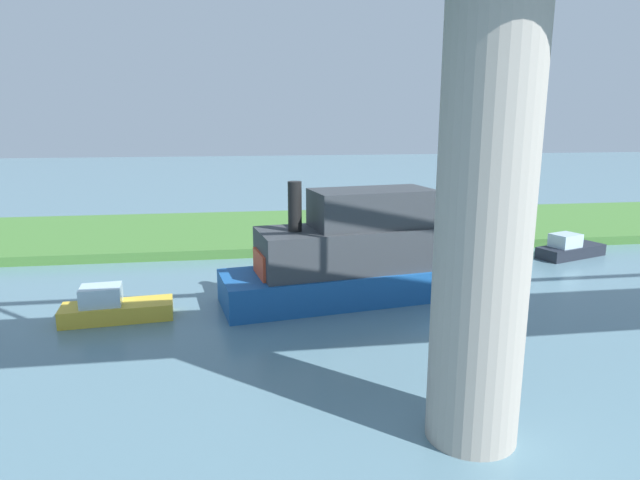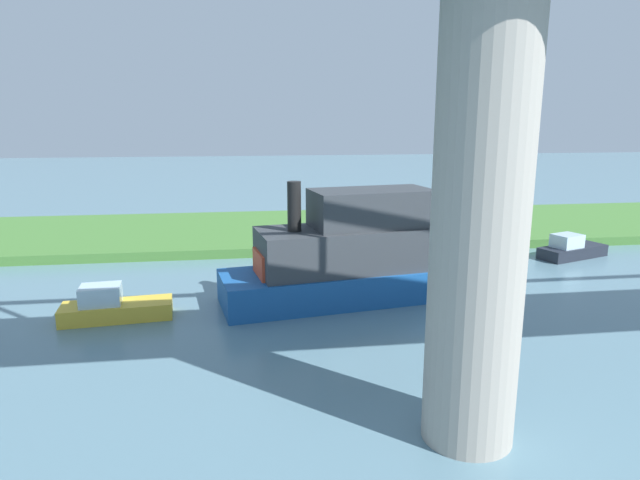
# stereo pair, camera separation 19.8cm
# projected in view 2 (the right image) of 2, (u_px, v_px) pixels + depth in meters

# --- Properties ---
(ground_plane) EXTENTS (160.00, 160.00, 0.00)m
(ground_plane) POSITION_uv_depth(u_px,v_px,m) (338.00, 255.00, 29.79)
(ground_plane) COLOR slate
(grassy_bank) EXTENTS (80.00, 12.00, 0.50)m
(grassy_bank) POSITION_uv_depth(u_px,v_px,m) (322.00, 229.00, 35.54)
(grassy_bank) COLOR #427533
(grassy_bank) RESTS_ON ground
(bridge_pylon) EXTENTS (2.09, 2.09, 10.40)m
(bridge_pylon) POSITION_uv_depth(u_px,v_px,m) (480.00, 218.00, 11.75)
(bridge_pylon) COLOR #9E998E
(bridge_pylon) RESTS_ON ground
(person_on_bank) EXTENTS (0.37, 0.37, 1.39)m
(person_on_bank) POSITION_uv_depth(u_px,v_px,m) (355.00, 225.00, 31.97)
(person_on_bank) COLOR #2D334C
(person_on_bank) RESTS_ON grassy_bank
(mooring_post) EXTENTS (0.20, 0.20, 0.97)m
(mooring_post) POSITION_uv_depth(u_px,v_px,m) (376.00, 232.00, 31.07)
(mooring_post) COLOR brown
(mooring_post) RESTS_ON grassy_bank
(motorboat_white) EXTENTS (10.02, 4.71, 4.92)m
(motorboat_white) POSITION_uv_depth(u_px,v_px,m) (349.00, 256.00, 22.23)
(motorboat_white) COLOR #195199
(motorboat_white) RESTS_ON ground
(pontoon_yellow) EXTENTS (4.70, 2.57, 1.49)m
(pontoon_yellow) POSITION_uv_depth(u_px,v_px,m) (439.00, 251.00, 28.48)
(pontoon_yellow) COLOR gold
(pontoon_yellow) RESTS_ON ground
(motorboat_red) EXTENTS (4.16, 2.64, 1.31)m
(motorboat_red) POSITION_uv_depth(u_px,v_px,m) (571.00, 249.00, 29.16)
(motorboat_red) COLOR #1E232D
(motorboat_red) RESTS_ON ground
(riverboat_paddlewheel) EXTENTS (4.07, 1.81, 1.31)m
(riverboat_paddlewheel) POSITION_uv_depth(u_px,v_px,m) (113.00, 307.00, 20.26)
(riverboat_paddlewheel) COLOR gold
(riverboat_paddlewheel) RESTS_ON ground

